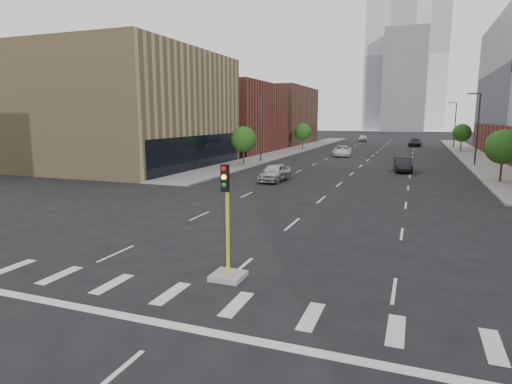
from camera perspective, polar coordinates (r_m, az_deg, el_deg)
The scene contains 21 objects.
sidewalk_left_far at distance 82.23m, azimuth 5.36°, elevation 5.66°, with size 5.00×92.00×0.15m, color gray.
sidewalk_right_far at distance 79.85m, azimuth 26.68°, elevation 4.54°, with size 5.00×92.00×0.15m, color gray.
building_left_mid at distance 56.49m, azimuth -16.71°, elevation 10.43°, with size 20.00×24.00×14.00m, color #9C8758.
building_left_far_a at distance 78.84m, azimuth -5.07°, elevation 9.80°, with size 20.00×22.00×12.00m, color brown.
building_left_far_b at distance 102.92m, azimuth 1.26°, elevation 10.12°, with size 20.00×24.00×13.00m, color brown.
tower_left at distance 227.47m, azimuth 17.44°, elevation 16.75°, with size 22.00×22.00×70.00m, color #B2B7BC.
tower_right at distance 267.35m, azimuth 22.03°, elevation 16.48°, with size 20.00×20.00×80.00m, color #B2B7BC.
tower_mid at distance 205.88m, azimuth 19.21°, elevation 13.79°, with size 18.00×18.00×44.00m, color slate.
median_traffic_signal at distance 16.34m, azimuth -3.81°, elevation -8.29°, with size 1.20×1.20×4.40m.
streetlight_right_a at distance 60.58m, azimuth 27.38°, elevation 7.80°, with size 1.60×0.22×9.07m.
streetlight_right_b at distance 95.43m, azimuth 24.97°, elevation 8.34°, with size 1.60×0.22×9.07m.
streetlight_left at distance 58.63m, azimuth 0.72°, elevation 8.86°, with size 1.60×0.22×9.07m.
tree_left_near at distance 54.23m, azimuth -1.68°, elevation 7.06°, with size 3.20×3.20×4.85m.
tree_left_far at distance 82.77m, azimuth 6.25°, elevation 7.98°, with size 3.20×3.20×4.85m.
tree_right_near at distance 45.87m, azimuth 30.09°, elevation 5.23°, with size 3.20×3.20×4.85m.
tree_right_far at distance 85.54m, azimuth 25.77°, elevation 7.13°, with size 3.20×3.20×4.85m.
car_near_left at distance 41.26m, azimuth 2.46°, elevation 2.63°, with size 2.03×5.04×1.72m, color #B4B6B9.
car_mid_right at distance 51.35m, azimuth 19.00°, elevation 3.51°, with size 1.78×5.09×1.68m, color black.
car_far_left at distance 69.73m, azimuth 11.42°, elevation 5.38°, with size 2.73×5.91×1.64m, color silver.
car_deep_right at distance 97.53m, azimuth 20.44°, elevation 6.21°, with size 2.40×5.89×1.71m, color black.
car_distant at distance 114.17m, azimuth 14.06°, elevation 6.97°, with size 1.98×4.91×1.67m, color silver.
Camera 1 is at (6.43, -5.16, 6.06)m, focal length 30.00 mm.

